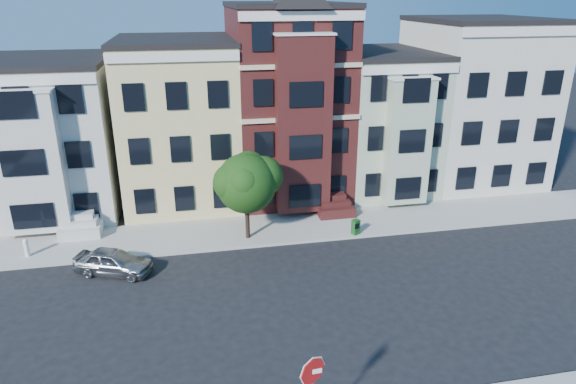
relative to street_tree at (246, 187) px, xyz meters
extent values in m
plane|color=black|center=(3.67, -7.05, -3.12)|extent=(120.00, 120.00, 0.00)
cube|color=#9E9B93|center=(3.67, 0.95, -3.05)|extent=(60.00, 4.00, 0.15)
cube|color=silver|center=(-11.33, 7.45, 1.38)|extent=(8.00, 9.00, 9.00)
cube|color=beige|center=(-3.33, 7.45, 1.88)|extent=(7.00, 9.00, 10.00)
cube|color=#3D1514|center=(3.67, 7.45, 2.88)|extent=(7.00, 9.00, 12.00)
cube|color=#A6B69A|center=(10.17, 7.45, 1.38)|extent=(6.00, 9.00, 9.00)
cube|color=silver|center=(17.17, 7.45, 2.38)|extent=(8.00, 9.00, 11.00)
imported|color=gray|center=(-6.86, -2.36, -2.48)|extent=(4.05, 2.78, 1.28)
cube|color=#18541B|center=(5.98, -0.75, -2.54)|extent=(0.50, 0.47, 0.86)
cylinder|color=silver|center=(-11.39, 0.07, -2.59)|extent=(0.28, 0.28, 0.77)
camera|label=1|loc=(-2.85, -25.55, 9.64)|focal=32.00mm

